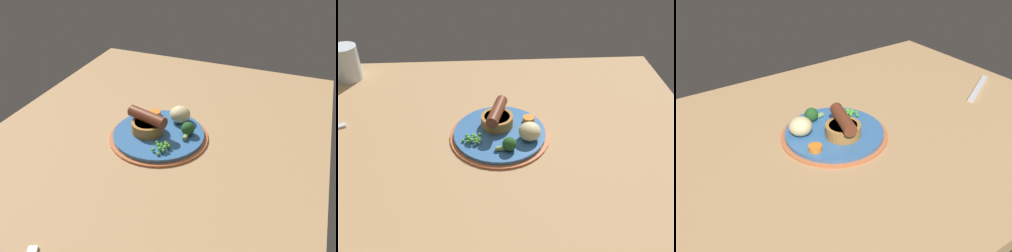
% 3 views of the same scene
% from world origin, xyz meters
% --- Properties ---
extents(dining_table, '(1.10, 0.80, 0.03)m').
position_xyz_m(dining_table, '(0.00, 0.00, 0.01)').
color(dining_table, tan).
rests_on(dining_table, ground).
extents(dinner_plate, '(0.24, 0.24, 0.01)m').
position_xyz_m(dinner_plate, '(-0.05, 0.01, 0.04)').
color(dinner_plate, '#CC6B3D').
rests_on(dinner_plate, dining_table).
extents(sausage_pudding, '(0.08, 0.11, 0.06)m').
position_xyz_m(sausage_pudding, '(-0.04, -0.02, 0.07)').
color(sausage_pudding, '#AD7538').
rests_on(sausage_pudding, dinner_plate).
extents(pea_pile, '(0.04, 0.04, 0.02)m').
position_xyz_m(pea_pile, '(0.02, 0.04, 0.05)').
color(pea_pile, '#4B9D33').
rests_on(pea_pile, dinner_plate).
extents(broccoli_floret_near, '(0.05, 0.03, 0.03)m').
position_xyz_m(broccoli_floret_near, '(-0.07, 0.08, 0.06)').
color(broccoli_floret_near, '#235623').
rests_on(broccoli_floret_near, dinner_plate).
extents(potato_chunk_1, '(0.07, 0.07, 0.04)m').
position_xyz_m(potato_chunk_1, '(-0.12, 0.04, 0.06)').
color(potato_chunk_1, beige).
rests_on(potato_chunk_1, dinner_plate).
extents(carrot_slice_2, '(0.04, 0.04, 0.01)m').
position_xyz_m(carrot_slice_2, '(-0.12, -0.03, 0.05)').
color(carrot_slice_2, orange).
rests_on(carrot_slice_2, dinner_plate).
extents(drinking_glass, '(0.07, 0.07, 0.10)m').
position_xyz_m(drinking_glass, '(0.39, -0.30, 0.08)').
color(drinking_glass, silver).
rests_on(drinking_glass, dining_table).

